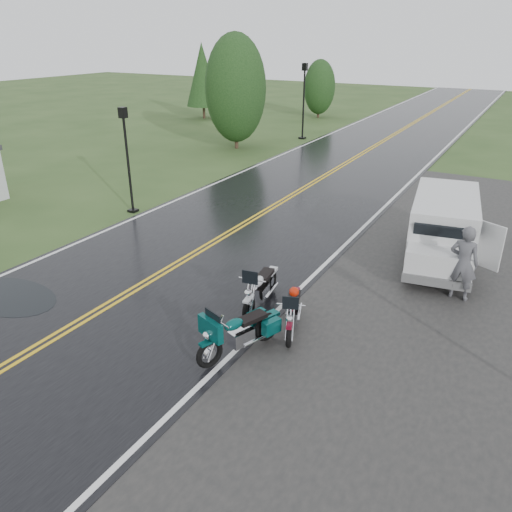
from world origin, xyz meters
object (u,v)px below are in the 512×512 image
(motorcycle_teal, at_px, (209,343))
(lamp_post_near_left, at_px, (128,161))
(motorcycle_red, at_px, (290,326))
(motorcycle_silver, at_px, (249,300))
(van_white, at_px, (411,246))
(lamp_post_far_left, at_px, (304,102))
(person_at_van, at_px, (463,264))

(motorcycle_teal, relative_size, lamp_post_near_left, 0.54)
(motorcycle_red, bearing_deg, motorcycle_silver, 139.68)
(van_white, height_order, lamp_post_near_left, lamp_post_near_left)
(van_white, bearing_deg, lamp_post_far_left, 114.20)
(van_white, relative_size, lamp_post_near_left, 1.26)
(lamp_post_far_left, bearing_deg, motorcycle_silver, -68.55)
(motorcycle_teal, xyz_separation_m, lamp_post_near_left, (-8.09, 6.66, 1.33))
(motorcycle_teal, bearing_deg, motorcycle_silver, 116.32)
(person_at_van, xyz_separation_m, lamp_post_far_left, (-12.33, 17.39, 1.34))
(motorcycle_silver, height_order, lamp_post_far_left, lamp_post_far_left)
(van_white, xyz_separation_m, lamp_post_far_left, (-10.92, 16.86, 1.35))
(motorcycle_silver, distance_m, van_white, 4.97)
(motorcycle_teal, distance_m, motorcycle_silver, 1.92)
(person_at_van, distance_m, lamp_post_far_left, 21.36)
(motorcycle_red, height_order, lamp_post_near_left, lamp_post_near_left)
(lamp_post_near_left, bearing_deg, person_at_van, -5.21)
(motorcycle_red, xyz_separation_m, person_at_van, (2.79, 4.12, 0.41))
(lamp_post_near_left, xyz_separation_m, lamp_post_far_left, (-0.39, 16.30, 0.36))
(motorcycle_red, distance_m, lamp_post_far_left, 23.59)
(motorcycle_red, distance_m, motorcycle_silver, 1.36)
(motorcycle_teal, height_order, person_at_van, person_at_van)
(person_at_van, bearing_deg, motorcycle_silver, 46.17)
(motorcycle_red, bearing_deg, person_at_van, 35.51)
(motorcycle_silver, bearing_deg, motorcycle_red, -28.38)
(lamp_post_near_left, relative_size, lamp_post_far_left, 0.84)
(motorcycle_teal, bearing_deg, lamp_post_near_left, 160.57)
(lamp_post_far_left, bearing_deg, motorcycle_red, -66.07)
(motorcycle_silver, distance_m, lamp_post_far_left, 22.67)
(motorcycle_teal, distance_m, van_white, 6.58)
(motorcycle_silver, relative_size, lamp_post_far_left, 0.45)
(motorcycle_red, bearing_deg, motorcycle_teal, -146.64)
(motorcycle_red, height_order, person_at_van, person_at_van)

